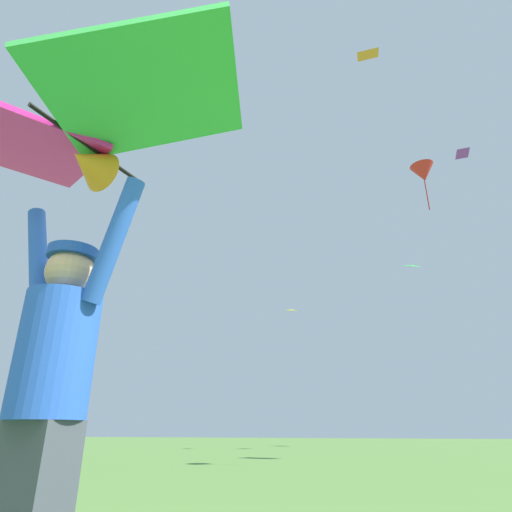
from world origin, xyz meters
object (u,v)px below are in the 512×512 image
kite_flyer_person (49,392)px  held_stunt_kite (80,131)px  distant_kite_yellow_high_left (292,310)px  marker_flag (85,365)px  distant_kite_red_low_left (423,173)px  distant_kite_purple_far_center (462,153)px  distant_kite_orange_mid_left (368,53)px  distant_kite_green_low_right (412,266)px

kite_flyer_person → held_stunt_kite: bearing=-96.0°
distant_kite_yellow_high_left → marker_flag: bearing=-86.2°
distant_kite_red_low_left → held_stunt_kite: bearing=-102.8°
held_stunt_kite → marker_flag: held_stunt_kite is taller
distant_kite_red_low_left → marker_flag: (-5.70, -5.89, -5.81)m
kite_flyer_person → distant_kite_purple_far_center: bearing=76.4°
marker_flag → distant_kite_purple_far_center: bearing=63.0°
distant_kite_red_low_left → distant_kite_orange_mid_left: (-1.13, 1.96, 7.00)m
held_stunt_kite → distant_kite_green_low_right: (1.64, 25.09, 8.00)m
distant_kite_red_low_left → distant_kite_yellow_high_left: size_ratio=2.09×
held_stunt_kite → distant_kite_orange_mid_left: distant_kite_orange_mid_left is taller
held_stunt_kite → distant_kite_purple_far_center: 24.55m
distant_kite_purple_far_center → marker_flag: (-8.42, -16.54, -12.94)m
distant_kite_green_low_right → marker_flag: distant_kite_green_low_right is taller
distant_kite_yellow_high_left → held_stunt_kite: bearing=-76.9°
held_stunt_kite → distant_kite_red_low_left: distant_kite_red_low_left is taller
kite_flyer_person → distant_kite_yellow_high_left: distant_kite_yellow_high_left is taller
marker_flag → held_stunt_kite: bearing=-49.6°
distant_kite_orange_mid_left → distant_kite_purple_far_center: distant_kite_purple_far_center is taller
distant_kite_green_low_right → distant_kite_purple_far_center: distant_kite_purple_far_center is taller
held_stunt_kite → distant_kite_red_low_left: (2.25, 9.94, 5.28)m
distant_kite_orange_mid_left → distant_kite_purple_far_center: size_ratio=1.22×
kite_flyer_person → distant_kite_red_low_left: size_ratio=1.31×
distant_kite_yellow_high_left → distant_kite_orange_mid_left: bearing=-52.7°
distant_kite_green_low_right → distant_kite_red_low_left: 15.41m
marker_flag → distant_kite_yellow_high_left: bearing=93.8°
distant_kite_yellow_high_left → distant_kite_purple_far_center: size_ratio=0.75×
held_stunt_kite → distant_kite_red_low_left: 11.48m
distant_kite_purple_far_center → distant_kite_yellow_high_left: bearing=-171.8°
distant_kite_yellow_high_left → distant_kite_purple_far_center: (9.44, 1.36, 8.12)m
distant_kite_red_low_left → distant_kite_yellow_high_left: bearing=125.9°
kite_flyer_person → distant_kite_green_low_right: bearing=86.3°
kite_flyer_person → held_stunt_kite: (-0.01, -0.09, 1.34)m
distant_kite_red_low_left → distant_kite_purple_far_center: bearing=75.6°
distant_kite_green_low_right → kite_flyer_person: bearing=-93.7°
distant_kite_green_low_right → distant_kite_red_low_left: (0.61, -15.15, -2.71)m
marker_flag → distant_kite_orange_mid_left: bearing=59.8°
distant_kite_green_low_right → distant_kite_red_low_left: bearing=-87.7°
held_stunt_kite → marker_flag: bearing=130.4°
distant_kite_red_low_left → distant_kite_green_low_right: bearing=92.3°
kite_flyer_person → marker_flag: bearing=131.1°
distant_kite_red_low_left → distant_kite_orange_mid_left: size_ratio=1.28×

